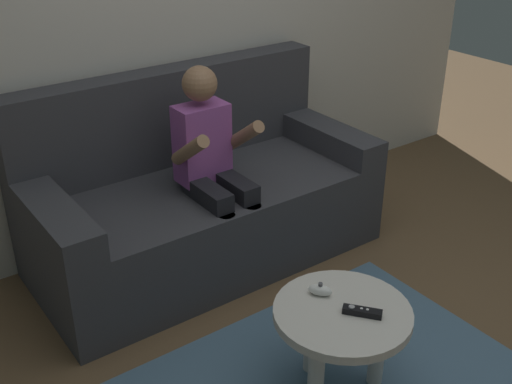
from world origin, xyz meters
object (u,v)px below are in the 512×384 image
(couch, at_px, (200,199))
(game_remote_black_near_edge, at_px, (362,312))
(person_seated_on_couch, at_px, (213,164))
(nunchuk_white, at_px, (320,290))
(coffee_table, at_px, (340,326))

(couch, xyz_separation_m, game_remote_black_near_edge, (-0.08, -1.23, 0.09))
(person_seated_on_couch, distance_m, nunchuk_white, 0.89)
(couch, relative_size, nunchuk_white, 17.41)
(coffee_table, distance_m, nunchuk_white, 0.15)
(couch, height_order, coffee_table, couch)
(person_seated_on_couch, distance_m, coffee_table, 1.02)
(person_seated_on_couch, height_order, nunchuk_white, person_seated_on_couch)
(couch, xyz_separation_m, nunchuk_white, (-0.12, -1.06, 0.10))
(person_seated_on_couch, bearing_deg, nunchuk_white, -95.91)
(game_remote_black_near_edge, bearing_deg, nunchuk_white, 103.66)
(game_remote_black_near_edge, bearing_deg, couch, 86.49)
(person_seated_on_couch, bearing_deg, game_remote_black_near_edge, -92.56)
(person_seated_on_couch, xyz_separation_m, coffee_table, (-0.08, -0.98, -0.27))
(coffee_table, relative_size, nunchuk_white, 5.11)
(coffee_table, height_order, game_remote_black_near_edge, game_remote_black_near_edge)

